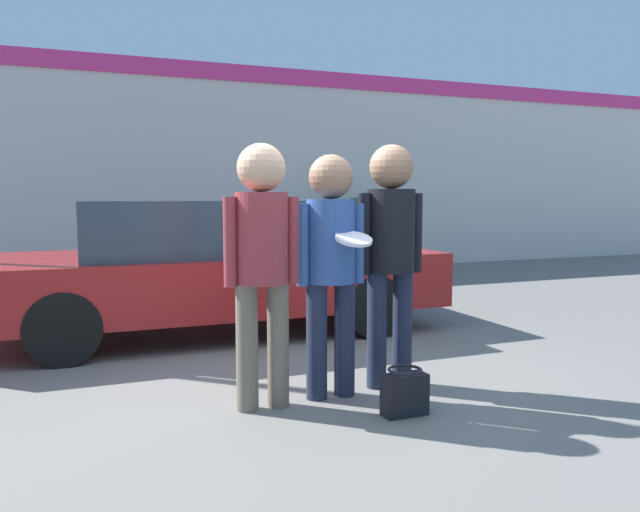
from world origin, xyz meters
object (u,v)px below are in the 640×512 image
Objects in this scene: person_left at (262,250)px; handbag at (405,393)px; person_middle_with_frisbee at (331,253)px; person_right at (391,241)px; parked_car_near at (209,266)px; shrub at (361,235)px.

handbag is (0.83, -0.49, -0.94)m from person_left.
person_right reaches higher than person_middle_with_frisbee.
person_left is 0.38× the size of parked_car_near.
handbag is at bearing -60.02° from person_middle_with_frisbee.
person_middle_with_frisbee is 0.95× the size of person_right.
person_middle_with_frisbee is 1.08m from handbag.
person_middle_with_frisbee is 2.55m from parked_car_near.
handbag is at bearing -113.52° from shrub.
shrub is at bearing 47.35° from parked_car_near.
person_left is at bearing -174.99° from person_middle_with_frisbee.
person_left is 0.98× the size of person_right.
shrub is at bearing 66.09° from person_right.
person_middle_with_frisbee reaches higher than handbag.
person_left is at bearing -93.82° from parked_car_near.
parked_car_near is 15.01× the size of handbag.
parked_car_near is 3.30× the size of shrub.
parked_car_near is (-0.88, 2.42, -0.40)m from person_right.
person_middle_with_frisbee reaches higher than shrub.
handbag is (-3.10, -7.12, -0.57)m from shrub.
handbag is (-0.22, -0.62, -0.96)m from person_right.
person_right is 7.13m from shrub.
shrub reaches higher than handbag.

